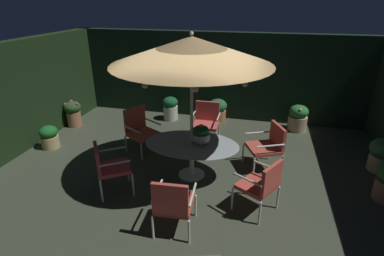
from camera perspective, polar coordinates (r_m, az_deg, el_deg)
The scene contains 18 objects.
ground_plane at distance 6.10m, azimuth 0.04°, elevation -8.89°, with size 8.57×6.98×0.02m, color #3B4232.
hedge_backdrop_rear at distance 8.66m, azimuth 5.33°, elevation 9.92°, with size 8.57×0.30×2.44m, color black.
hedge_backdrop_left at distance 7.59m, azimuth -32.00°, elevation 4.35°, with size 0.30×6.98×2.44m, color black.
patio_dining_table at distance 5.75m, azimuth -0.09°, elevation -3.91°, with size 1.83×1.23×0.72m.
patio_umbrella at distance 5.16m, azimuth -0.10°, elevation 14.64°, with size 2.81×2.81×2.77m.
centerpiece_planter at distance 5.60m, azimuth 1.75°, elevation -1.07°, with size 0.34×0.34×0.40m.
patio_chair_north at distance 6.84m, azimuth -9.99°, elevation 0.02°, with size 0.82×0.83×1.02m.
patio_chair_northeast at distance 5.49m, azimuth -15.81°, elevation -6.80°, with size 0.78×0.78×0.96m.
patio_chair_east at distance 4.47m, azimuth -3.65°, elevation -14.05°, with size 0.62×0.67×0.98m.
patio_chair_southeast at distance 4.96m, azimuth 13.32°, elevation -10.27°, with size 0.78×0.79×0.96m.
patio_chair_south at distance 6.23m, azimuth 14.42°, elevation -2.97°, with size 0.84×0.85×0.95m.
patio_chair_southwest at distance 7.18m, azimuth 2.75°, elevation 1.60°, with size 0.65×0.58×0.99m.
potted_plant_right_far at distance 8.55m, azimuth 4.91°, elevation 3.54°, with size 0.53×0.53×0.64m.
potted_plant_left_near at distance 7.19m, azimuth 32.87°, elevation -4.22°, with size 0.56×0.56×0.69m.
potted_plant_back_left at distance 8.78m, azimuth -21.84°, elevation 2.77°, with size 0.45×0.45×0.70m.
potted_plant_back_center at distance 8.37m, azimuth 19.66°, elevation 1.87°, with size 0.49×0.49×0.70m.
potted_plant_front_corner at distance 7.75m, azimuth -25.70°, elevation -1.50°, with size 0.41×0.41×0.55m.
potted_plant_left_far at distance 8.64m, azimuth -4.16°, elevation 3.91°, with size 0.44×0.44×0.67m.
Camera 1 is at (1.21, -4.99, 3.29)m, focal length 27.78 mm.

